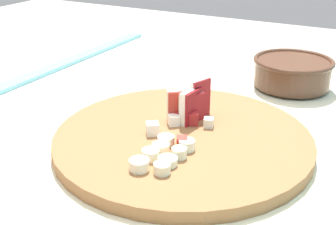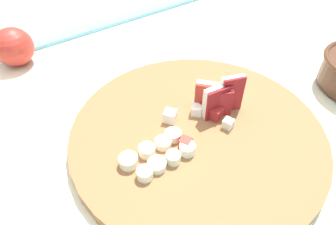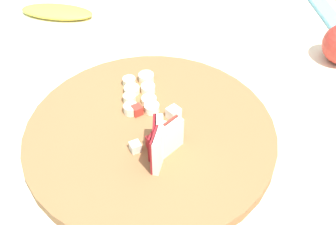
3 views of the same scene
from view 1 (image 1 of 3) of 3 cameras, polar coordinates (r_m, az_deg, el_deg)
cutting_board at (r=0.73m, az=1.91°, el=-3.49°), size 0.42×0.42×0.02m
apple_wedge_fan at (r=0.76m, az=2.92°, el=1.02°), size 0.08×0.06×0.07m
apple_dice_pile at (r=0.74m, az=1.60°, el=-1.36°), size 0.11×0.09×0.02m
banana_slice_rows at (r=0.65m, az=-0.63°, el=-5.40°), size 0.11×0.06×0.02m
ceramic_bowl at (r=1.00m, az=15.78°, el=5.12°), size 0.17×0.17×0.07m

